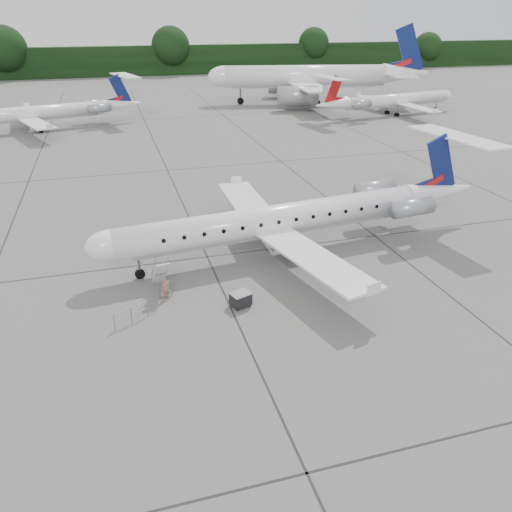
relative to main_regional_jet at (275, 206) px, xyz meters
name	(u,v)px	position (x,y,z in m)	size (l,w,h in m)	color
ground	(304,288)	(0.29, -5.55, -3.84)	(320.00, 320.00, 0.00)	slate
treeline	(141,61)	(0.29, 124.45, 0.16)	(260.00, 4.00, 8.00)	black
main_regional_jet	(275,206)	(0.00, 0.00, 0.00)	(29.95, 21.56, 7.68)	white
airstair	(161,274)	(-8.77, -3.21, -2.64)	(0.85, 2.15, 2.41)	white
passenger	(166,289)	(-8.63, -4.43, -3.08)	(0.56, 0.36, 1.52)	#92614F
safety_railing	(131,315)	(-10.91, -6.55, -3.34)	(2.20, 0.08, 1.00)	gray
baggage_cart	(241,299)	(-4.32, -6.54, -3.34)	(1.14, 0.93, 0.99)	black
bg_narrowbody	(305,65)	(27.32, 64.56, 3.41)	(40.38, 29.07, 14.49)	white
bg_regional_left	(28,106)	(-22.23, 51.43, -0.08)	(28.70, 20.66, 7.53)	white
bg_regional_right	(399,94)	(38.71, 48.29, -0.21)	(27.65, 19.91, 7.25)	white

